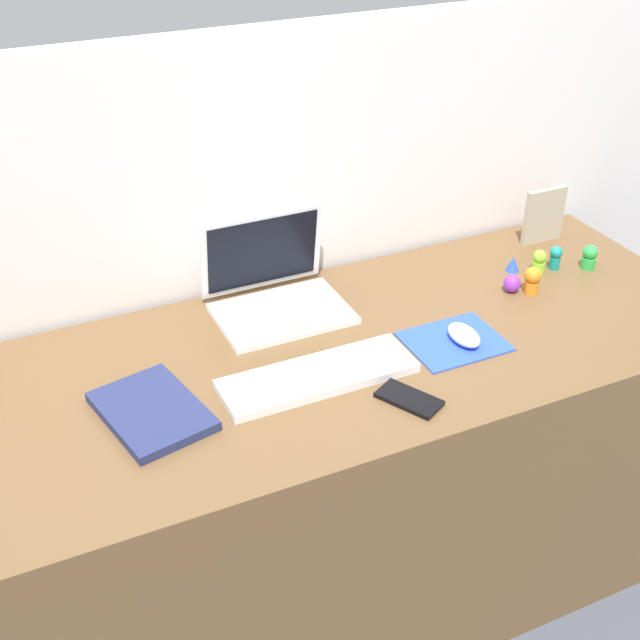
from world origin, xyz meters
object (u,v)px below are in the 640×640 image
Objects in this scene: mouse at (464,335)px; toy_figurine_lime at (539,261)px; toy_figurine_teal at (556,257)px; toy_figurine_purple at (512,283)px; laptop at (273,286)px; toy_figurine_orange at (532,279)px; picture_frame at (544,216)px; toy_figurine_green at (589,257)px; cell_phone at (409,399)px; keyboard at (318,376)px; notebook_pad at (152,411)px; toy_figurine_blue at (513,264)px.

mouse is 1.57× the size of toy_figurine_lime.
toy_figurine_purple is at bearing -163.37° from toy_figurine_teal.
toy_figurine_orange is at bearing -19.17° from laptop.
picture_frame reaches higher than toy_figurine_green.
laptop is at bearing 169.59° from toy_figurine_teal.
cell_phone is 2.01× the size of toy_figurine_green.
laptop is at bearing 75.10° from cell_phone.
toy_figurine_purple reaches higher than mouse.
keyboard is 0.77m from toy_figurine_teal.
toy_figurine_green is at bearing -5.47° from cell_phone.
toy_figurine_teal is (0.40, 0.19, 0.01)m from mouse.
toy_figurine_green is 1.41× the size of toy_figurine_purple.
mouse is at bearing -161.80° from toy_figurine_green.
keyboard is 0.59m from toy_figurine_purple.
toy_figurine_orange is at bearing -28.92° from toy_figurine_purple.
toy_figurine_green is (1.16, 0.12, 0.02)m from notebook_pad.
toy_figurine_green is at bearing -11.76° from laptop.
mouse is 0.57m from picture_frame.
mouse is 0.44m from toy_figurine_teal.
cell_phone is 2.05× the size of toy_figurine_teal.
toy_figurine_teal is (0.17, 0.05, 0.01)m from toy_figurine_purple.
picture_frame is (1.15, 0.29, 0.06)m from notebook_pad.
toy_figurine_teal reaches higher than notebook_pad.
toy_figurine_teal is (1.08, 0.15, 0.02)m from notebook_pad.
toy_figurine_orange reaches higher than toy_figurine_teal.
laptop is at bearing 84.65° from keyboard.
keyboard is 0.68m from toy_figurine_blue.
notebook_pad is 6.23× the size of toy_figurine_blue.
toy_figurine_blue is at bearing 148.31° from toy_figurine_lime.
mouse is at bearing -15.42° from notebook_pad.
toy_figurine_blue is at bearing 159.06° from toy_figurine_green.
mouse is 2.49× the size of toy_figurine_blue.
toy_figurine_purple is at bearing 31.55° from mouse.
toy_figurine_orange reaches higher than toy_figurine_purple.
picture_frame is 3.31× the size of toy_figurine_purple.
toy_figurine_teal reaches higher than mouse.
cell_phone is 0.85× the size of picture_frame.
laptop is 2.00× the size of picture_frame.
picture_frame reaches higher than toy_figurine_purple.
notebook_pad is (-0.47, 0.17, 0.01)m from cell_phone.
mouse is 0.37m from toy_figurine_blue.
toy_figurine_blue is at bearing 52.59° from toy_figurine_purple.
toy_figurine_orange is (0.27, 0.12, 0.02)m from mouse.
notebook_pad is 3.76× the size of toy_figurine_green.
toy_figurine_lime reaches higher than keyboard.
notebook_pad is at bearing -173.80° from toy_figurine_purple.
laptop is at bearing 171.12° from toy_figurine_blue.
toy_figurine_orange is 1.51× the size of toy_figurine_purple.
toy_figurine_purple is at bearing 151.08° from toy_figurine_orange.
toy_figurine_orange is at bearing 23.59° from mouse.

